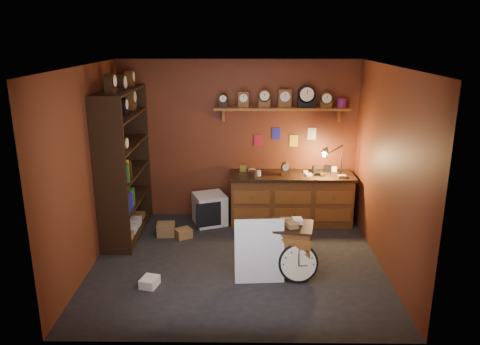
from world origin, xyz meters
The scene contains 11 objects.
floor centered at (0.00, 0.00, 0.00)m, with size 4.00×4.00×0.00m, color black.
room_shell centered at (0.04, 0.11, 1.72)m, with size 4.02×3.62×2.71m.
shelving_unit centered at (-1.79, 0.98, 1.25)m, with size 0.47×1.60×2.58m.
workbench centered at (0.89, 1.47, 0.47)m, with size 2.06×0.66×1.36m.
low_cabinet centered at (0.71, -0.26, 0.37)m, with size 0.67×0.59×0.76m.
big_round_clock centered at (0.80, -0.51, 0.25)m, with size 0.52×0.17×0.52m.
white_panel centered at (0.30, -0.50, 0.00)m, with size 0.64×0.03×0.85m, color silver.
mini_fridge centered at (-0.48, 1.39, 0.26)m, with size 0.64×0.66×0.52m.
floor_box_a centered at (-0.86, 0.81, 0.07)m, with size 0.24×0.20×0.15m, color olive.
floor_box_b centered at (-1.10, -0.68, 0.06)m, with size 0.20×0.24×0.12m, color white.
floor_box_c centered at (-1.15, 0.89, 0.10)m, with size 0.27×0.23×0.21m, color olive.
Camera 1 is at (0.11, -5.96, 3.09)m, focal length 35.00 mm.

